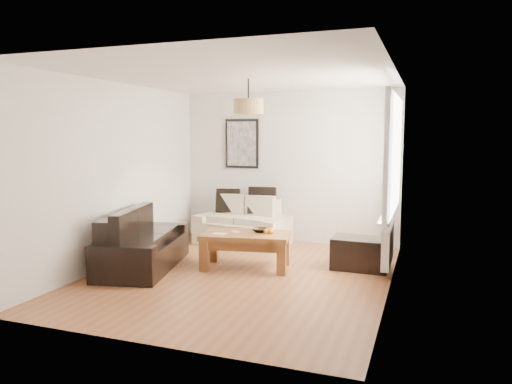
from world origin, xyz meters
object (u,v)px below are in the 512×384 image
(sofa_leather, at_px, (143,241))
(loveseat_cream, at_px, (243,221))
(ottoman, at_px, (360,253))
(coffee_table, at_px, (246,251))

(sofa_leather, bearing_deg, loveseat_cream, -35.15)
(ottoman, bearing_deg, sofa_leather, -161.53)
(sofa_leather, bearing_deg, coffee_table, -84.38)
(sofa_leather, relative_size, ottoman, 2.27)
(loveseat_cream, bearing_deg, ottoman, -16.61)
(sofa_leather, xyz_separation_m, coffee_table, (1.36, 0.46, -0.13))
(coffee_table, bearing_deg, ottoman, 18.20)
(loveseat_cream, height_order, sofa_leather, loveseat_cream)
(loveseat_cream, relative_size, ottoman, 2.00)
(sofa_leather, distance_m, ottoman, 3.04)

